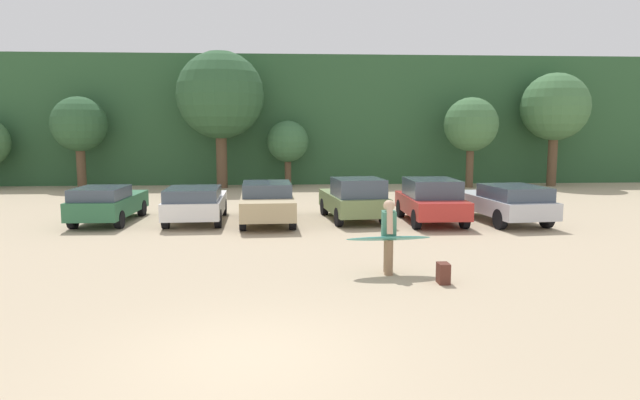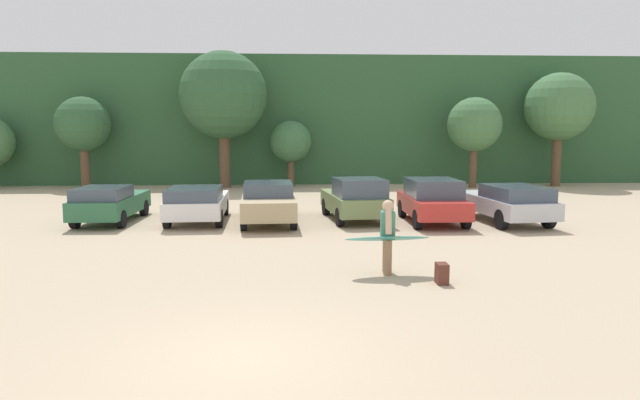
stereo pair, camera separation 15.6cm
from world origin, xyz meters
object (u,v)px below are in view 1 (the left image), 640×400
parked_car_tan (267,201)px  person_adult (389,232)px  surfboard_teal (388,238)px  parked_car_forest_green (108,203)px  parked_car_white (196,203)px  parked_car_silver (505,202)px  backpack_dropped (443,273)px  parked_car_olive_green (354,199)px  parked_car_red (431,200)px

parked_car_tan → person_adult: (3.02, -7.31, 0.20)m
person_adult → surfboard_teal: person_adult is taller
parked_car_forest_green → parked_car_white: 3.12m
parked_car_silver → backpack_dropped: (-4.42, -7.75, -0.52)m
parked_car_tan → parked_car_silver: (8.48, -0.48, -0.03)m
parked_car_olive_green → parked_car_forest_green: bearing=82.5°
parked_car_olive_green → parked_car_red: bearing=-109.5°
parked_car_tan → surfboard_teal: parked_car_tan is taller
person_adult → backpack_dropped: (1.04, -0.92, -0.75)m
person_adult → surfboard_teal: bearing=84.0°
parked_car_red → backpack_dropped: parked_car_red is taller
parked_car_olive_green → person_adult: person_adult is taller
person_adult → surfboard_teal: size_ratio=0.86×
backpack_dropped → parked_car_red: bearing=77.3°
parked_car_white → parked_car_tan: 2.54m
parked_car_tan → person_adult: 7.91m
parked_car_tan → parked_car_olive_green: parked_car_olive_green is taller
parked_car_forest_green → person_adult: bearing=-130.1°
parked_car_forest_green → person_adult: size_ratio=2.46×
parked_car_olive_green → person_adult: size_ratio=2.43×
parked_car_silver → surfboard_teal: parked_car_silver is taller
parked_car_forest_green → parked_car_tan: size_ratio=0.89×
parked_car_forest_green → backpack_dropped: bearing=-130.2°
parked_car_tan → parked_car_silver: bearing=-95.9°
parked_car_forest_green → parked_car_olive_green: bearing=-89.3°
parked_car_forest_green → parked_car_silver: size_ratio=0.90×
parked_car_forest_green → parked_car_silver: bearing=-92.0°
parked_car_forest_green → backpack_dropped: 12.95m
parked_car_tan → backpack_dropped: (4.06, -8.23, -0.55)m
parked_car_white → backpack_dropped: (6.59, -8.41, -0.49)m
parked_car_red → surfboard_teal: bearing=158.3°
parked_car_red → person_adult: (-2.81, -6.96, 0.15)m
parked_car_silver → surfboard_teal: bearing=135.5°
parked_car_white → parked_car_red: size_ratio=1.07×
surfboard_teal → backpack_dropped: surfboard_teal is taller
parked_car_olive_green → backpack_dropped: 8.54m
parked_car_white → backpack_dropped: parked_car_white is taller
parked_car_silver → person_adult: person_adult is taller
parked_car_olive_green → parked_car_white: bearing=83.7°
parked_car_red → surfboard_teal: parked_car_red is taller
parked_car_forest_green → parked_car_tan: (5.65, -0.33, 0.06)m
parked_car_red → parked_car_white: bearing=86.5°
backpack_dropped → parked_car_silver: bearing=60.3°
parked_car_silver → surfboard_teal: (-5.47, -6.92, 0.10)m
person_adult → parked_car_silver: bearing=-123.1°
parked_car_white → parked_car_red: 8.38m
parked_car_forest_green → parked_car_tan: parked_car_tan is taller
parked_car_tan → person_adult: person_adult is taller
parked_car_tan → surfboard_teal: 7.99m
surfboard_teal → backpack_dropped: size_ratio=4.45×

